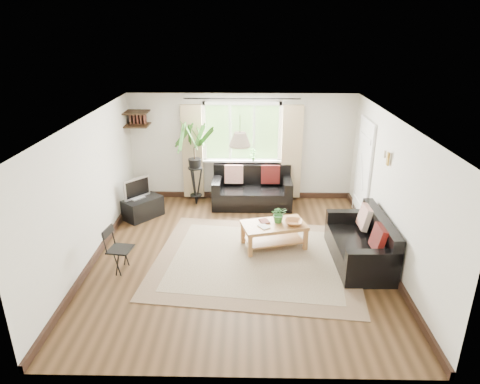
{
  "coord_description": "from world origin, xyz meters",
  "views": [
    {
      "loc": [
        0.13,
        -6.53,
        3.8
      ],
      "look_at": [
        0.0,
        0.4,
        1.05
      ],
      "focal_mm": 32.0,
      "sensor_mm": 36.0,
      "label": 1
    }
  ],
  "objects_px": {
    "sofa_back": "(252,188)",
    "palm_stand": "(195,164)",
    "tv_stand": "(143,208)",
    "folding_chair": "(120,250)",
    "sofa_right": "(360,241)",
    "coffee_table": "(274,235)"
  },
  "relations": [
    {
      "from": "sofa_back",
      "to": "tv_stand",
      "type": "distance_m",
      "value": 2.38
    },
    {
      "from": "sofa_back",
      "to": "palm_stand",
      "type": "bearing_deg",
      "value": 177.09
    },
    {
      "from": "coffee_table",
      "to": "folding_chair",
      "type": "bearing_deg",
      "value": -161.33
    },
    {
      "from": "sofa_right",
      "to": "palm_stand",
      "type": "distance_m",
      "value": 3.95
    },
    {
      "from": "sofa_right",
      "to": "tv_stand",
      "type": "bearing_deg",
      "value": -114.21
    },
    {
      "from": "coffee_table",
      "to": "folding_chair",
      "type": "relative_size",
      "value": 1.47
    },
    {
      "from": "sofa_right",
      "to": "coffee_table",
      "type": "height_order",
      "value": "sofa_right"
    },
    {
      "from": "sofa_back",
      "to": "palm_stand",
      "type": "distance_m",
      "value": 1.36
    },
    {
      "from": "sofa_back",
      "to": "coffee_table",
      "type": "bearing_deg",
      "value": -78.32
    },
    {
      "from": "coffee_table",
      "to": "tv_stand",
      "type": "relative_size",
      "value": 1.43
    },
    {
      "from": "palm_stand",
      "to": "folding_chair",
      "type": "height_order",
      "value": "palm_stand"
    },
    {
      "from": "palm_stand",
      "to": "folding_chair",
      "type": "relative_size",
      "value": 2.44
    },
    {
      "from": "sofa_back",
      "to": "sofa_right",
      "type": "bearing_deg",
      "value": -52.72
    },
    {
      "from": "palm_stand",
      "to": "coffee_table",
      "type": "bearing_deg",
      "value": -50.35
    },
    {
      "from": "tv_stand",
      "to": "folding_chair",
      "type": "bearing_deg",
      "value": -135.98
    },
    {
      "from": "sofa_back",
      "to": "folding_chair",
      "type": "xyz_separation_m",
      "value": [
        -2.15,
        -2.75,
        -0.03
      ]
    },
    {
      "from": "coffee_table",
      "to": "sofa_back",
      "type": "bearing_deg",
      "value": 101.34
    },
    {
      "from": "sofa_right",
      "to": "folding_chair",
      "type": "distance_m",
      "value": 3.96
    },
    {
      "from": "coffee_table",
      "to": "palm_stand",
      "type": "bearing_deg",
      "value": 129.65
    },
    {
      "from": "tv_stand",
      "to": "palm_stand",
      "type": "height_order",
      "value": "palm_stand"
    },
    {
      "from": "tv_stand",
      "to": "palm_stand",
      "type": "distance_m",
      "value": 1.46
    },
    {
      "from": "sofa_right",
      "to": "tv_stand",
      "type": "xyz_separation_m",
      "value": [
        -4.07,
        1.71,
        -0.18
      ]
    }
  ]
}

